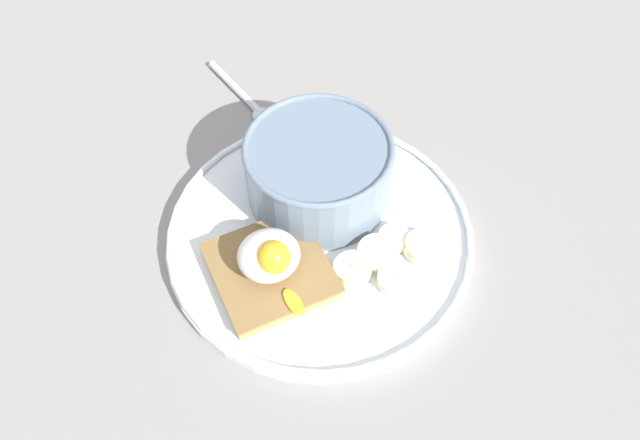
# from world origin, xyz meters

# --- Properties ---
(ground_plane) EXTENTS (1.20, 1.20, 0.02)m
(ground_plane) POSITION_xyz_m (0.00, 0.00, 0.01)
(ground_plane) COLOR gray
(ground_plane) RESTS_ON ground
(plate) EXTENTS (0.28, 0.28, 0.02)m
(plate) POSITION_xyz_m (0.00, 0.00, 0.03)
(plate) COLOR white
(plate) RESTS_ON ground_plane
(oatmeal_bowl) EXTENTS (0.13, 0.13, 0.07)m
(oatmeal_bowl) POSITION_xyz_m (0.02, 0.04, 0.06)
(oatmeal_bowl) COLOR slate
(oatmeal_bowl) RESTS_ON plate
(toast_slice) EXTENTS (0.10, 0.10, 0.01)m
(toast_slice) POSITION_xyz_m (-0.06, -0.02, 0.04)
(toast_slice) COLOR olive
(toast_slice) RESTS_ON plate
(poached_egg) EXTENTS (0.05, 0.08, 0.04)m
(poached_egg) POSITION_xyz_m (-0.06, -0.03, 0.06)
(poached_egg) COLOR white
(poached_egg) RESTS_ON toast_slice
(banana_slice_front) EXTENTS (0.05, 0.05, 0.02)m
(banana_slice_front) POSITION_xyz_m (0.03, -0.04, 0.04)
(banana_slice_front) COLOR #F8E7C6
(banana_slice_front) RESTS_ON plate
(banana_slice_left) EXTENTS (0.04, 0.04, 0.01)m
(banana_slice_left) POSITION_xyz_m (0.06, -0.03, 0.04)
(banana_slice_left) COLOR #F0F1BF
(banana_slice_left) RESTS_ON plate
(banana_slice_back) EXTENTS (0.04, 0.04, 0.01)m
(banana_slice_back) POSITION_xyz_m (0.04, -0.07, 0.04)
(banana_slice_back) COLOR beige
(banana_slice_back) RESTS_ON plate
(banana_slice_right) EXTENTS (0.05, 0.05, 0.02)m
(banana_slice_right) POSITION_xyz_m (0.07, -0.05, 0.04)
(banana_slice_right) COLOR beige
(banana_slice_right) RESTS_ON plate
(banana_slice_inner) EXTENTS (0.05, 0.05, 0.02)m
(banana_slice_inner) POSITION_xyz_m (0.01, -0.05, 0.04)
(banana_slice_inner) COLOR beige
(banana_slice_inner) RESTS_ON plate
(spoon) EXTENTS (0.05, 0.13, 0.01)m
(spoon) POSITION_xyz_m (-0.00, 0.19, 0.02)
(spoon) COLOR silver
(spoon) RESTS_ON ground_plane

